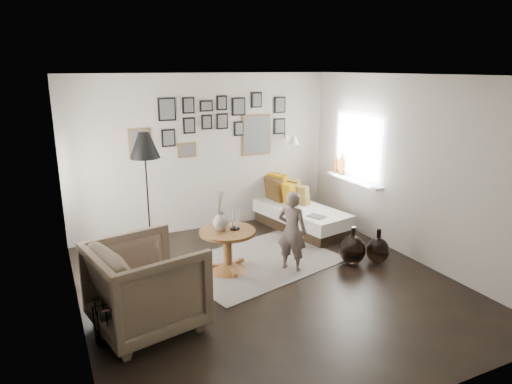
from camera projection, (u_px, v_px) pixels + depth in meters
name	position (u px, v px, depth m)	size (l,w,h in m)	color
ground	(269.00, 284.00, 5.84)	(4.80, 4.80, 0.00)	black
wall_back	(204.00, 153.00, 7.58)	(4.50, 4.50, 0.00)	#A49B90
wall_front	(416.00, 260.00, 3.40)	(4.50, 4.50, 0.00)	#A49B90
wall_left	(70.00, 211.00, 4.56)	(4.80, 4.80, 0.00)	#A49B90
wall_right	(412.00, 169.00, 6.42)	(4.80, 4.80, 0.00)	#A49B90
ceiling	(271.00, 75.00, 5.15)	(4.80, 4.80, 0.00)	white
door_left	(67.00, 203.00, 5.68)	(0.00, 2.14, 2.14)	white
window_right	(349.00, 175.00, 7.66)	(0.15, 1.32, 1.30)	white
gallery_wall	(220.00, 126.00, 7.57)	(2.74, 0.03, 1.08)	brown
wall_sconce	(294.00, 140.00, 7.95)	(0.18, 0.36, 0.16)	white
rug	(257.00, 262.00, 6.49)	(2.20, 1.54, 0.01)	beige
pedestal_table	(228.00, 252.00, 6.15)	(0.75, 0.75, 0.59)	brown
vase	(221.00, 219.00, 6.00)	(0.22, 0.22, 0.54)	black
candles	(235.00, 220.00, 6.07)	(0.13, 0.13, 0.28)	black
daybed	(299.00, 213.00, 7.82)	(1.09, 1.89, 0.86)	black
magazine_on_daybed	(317.00, 216.00, 7.21)	(0.20, 0.27, 0.01)	black
armchair	(147.00, 286.00, 4.76)	(1.03, 1.06, 0.96)	brown
armchair_cushion	(148.00, 283.00, 4.82)	(0.44, 0.44, 0.11)	white
floor_lamp	(145.00, 150.00, 6.36)	(0.43, 0.43, 1.82)	black
magazine_basket	(111.00, 322.00, 4.62)	(0.32, 0.32, 0.40)	black
demijohn_large	(352.00, 250.00, 6.39)	(0.37, 0.37, 0.55)	black
demijohn_small	(378.00, 250.00, 6.44)	(0.32, 0.32, 0.50)	black
child	(292.00, 231.00, 6.13)	(0.41, 0.27, 1.12)	#6B5B54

